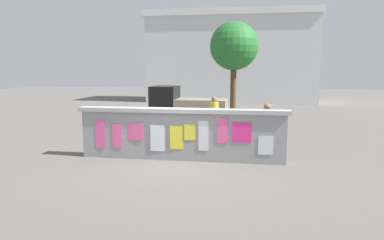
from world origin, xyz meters
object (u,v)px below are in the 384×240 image
at_px(bicycle_near, 248,133).
at_px(person_bystander, 267,123).
at_px(auto_rickshaw_truck, 185,106).
at_px(person_walking, 214,113).
at_px(bicycle_far, 251,122).
at_px(tree_roadside, 234,47).
at_px(motorcycle, 150,131).

distance_m(bicycle_near, person_bystander, 1.79).
height_order(auto_rickshaw_truck, person_walking, auto_rickshaw_truck).
relative_size(bicycle_far, person_bystander, 1.05).
xyz_separation_m(bicycle_near, tree_roadside, (-0.80, 6.52, 3.49)).
distance_m(motorcycle, tree_roadside, 8.41).
bearing_deg(bicycle_near, motorcycle, -168.74).
bearing_deg(bicycle_far, auto_rickshaw_truck, 158.81).
relative_size(auto_rickshaw_truck, person_bystander, 2.25).
relative_size(motorcycle, bicycle_near, 1.12).
height_order(auto_rickshaw_truck, bicycle_far, auto_rickshaw_truck).
xyz_separation_m(auto_rickshaw_truck, bicycle_near, (3.00, -3.79, -0.54)).
relative_size(auto_rickshaw_truck, bicycle_near, 2.14).
distance_m(person_walking, person_bystander, 3.04).
distance_m(bicycle_far, person_walking, 2.36).
relative_size(motorcycle, person_bystander, 1.17).
relative_size(motorcycle, person_walking, 1.17).
height_order(person_walking, tree_roadside, tree_roadside).
xyz_separation_m(bicycle_far, person_bystander, (0.44, -4.15, 0.62)).
bearing_deg(bicycle_far, motorcycle, -137.86).
bearing_deg(bicycle_near, bicycle_far, 87.12).
bearing_deg(tree_roadside, person_bystander, -80.44).
height_order(motorcycle, bicycle_near, bicycle_near).
bearing_deg(person_walking, auto_rickshaw_truck, 119.49).
height_order(auto_rickshaw_truck, bicycle_near, auto_rickshaw_truck).
bearing_deg(person_bystander, auto_rickshaw_truck, 123.59).
xyz_separation_m(auto_rickshaw_truck, person_walking, (1.68, -2.98, 0.09)).
distance_m(motorcycle, person_bystander, 4.18).
relative_size(auto_rickshaw_truck, person_walking, 2.25).
distance_m(motorcycle, bicycle_far, 4.87).
height_order(bicycle_far, person_walking, person_walking).
xyz_separation_m(motorcycle, bicycle_far, (3.61, 3.27, -0.10)).
relative_size(bicycle_near, person_bystander, 1.05).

